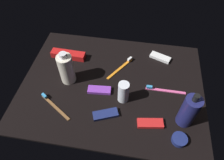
{
  "coord_description": "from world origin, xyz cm",
  "views": [
    {
      "loc": [
        9.52,
        -57.7,
        75.09
      ],
      "look_at": [
        0.0,
        0.0,
        3.0
      ],
      "focal_mm": 32.6,
      "sensor_mm": 36.0,
      "label": 1
    }
  ],
  "objects": [
    {
      "name": "cream_tin_left",
      "position": [
        29.7,
        -22.95,
        1.05
      ],
      "size": [
        5.91,
        5.91,
        2.09
      ],
      "primitive_type": "cylinder",
      "color": "navy",
      "rests_on": "ground_plane"
    },
    {
      "name": "snack_bar_navy",
      "position": [
        0.4,
        -16.71,
        0.75
      ],
      "size": [
        11.14,
        7.61,
        1.5
      ],
      "primitive_type": "cube",
      "rotation": [
        0.0,
        0.0,
        0.39
      ],
      "color": "navy",
      "rests_on": "ground_plane"
    },
    {
      "name": "bodywash_bottle",
      "position": [
        -20.65,
        -0.58,
        7.64
      ],
      "size": [
        6.79,
        6.79,
        16.94
      ],
      "color": "silver",
      "rests_on": "ground_plane"
    },
    {
      "name": "deodorant_stick",
      "position": [
        6.13,
        -7.51,
        5.21
      ],
      "size": [
        4.69,
        4.69,
        10.42
      ],
      "primitive_type": "cylinder",
      "color": "silver",
      "rests_on": "ground_plane"
    },
    {
      "name": "snack_bar_purple",
      "position": [
        -5.02,
        -4.9,
        0.75
      ],
      "size": [
        10.72,
        4.91,
        1.5
      ],
      "primitive_type": "cube",
      "rotation": [
        0.0,
        0.0,
        0.09
      ],
      "color": "purple",
      "rests_on": "ground_plane"
    },
    {
      "name": "toothbrush_pink",
      "position": [
        23.56,
        -0.48,
        0.61
      ],
      "size": [
        18.0,
        1.23,
        2.1
      ],
      "color": "#E55999",
      "rests_on": "ground_plane"
    },
    {
      "name": "snack_bar_white",
      "position": [
        21.94,
        20.81,
        0.75
      ],
      "size": [
        11.14,
        7.5,
        1.5
      ],
      "primitive_type": "cube",
      "rotation": [
        0.0,
        0.0,
        -0.37
      ],
      "color": "white",
      "rests_on": "ground_plane"
    },
    {
      "name": "snack_bar_red",
      "position": [
        18.51,
        -17.83,
        0.75
      ],
      "size": [
        10.89,
        5.57,
        1.5
      ],
      "primitive_type": "cube",
      "rotation": [
        0.0,
        0.0,
        0.16
      ],
      "color": "red",
      "rests_on": "ground_plane"
    },
    {
      "name": "ground_plane",
      "position": [
        0.0,
        0.0,
        -0.6
      ],
      "size": [
        84.0,
        64.0,
        1.2
      ],
      "primitive_type": "cube",
      "color": "black"
    },
    {
      "name": "toothbrush_orange",
      "position": [
        2.94,
        10.99,
        0.61
      ],
      "size": [
        10.93,
        15.68,
        2.1
      ],
      "color": "orange",
      "rests_on": "ground_plane"
    },
    {
      "name": "toothbrush_brown",
      "position": [
        -22.81,
        -15.88,
        0.61
      ],
      "size": [
        15.76,
        10.8,
        2.1
      ],
      "color": "brown",
      "rests_on": "ground_plane"
    },
    {
      "name": "toothpaste_box_red",
      "position": [
        -25.3,
        14.08,
        1.6
      ],
      "size": [
        17.74,
        5.02,
        3.2
      ],
      "primitive_type": "cube",
      "rotation": [
        0.0,
        0.0,
        -0.04
      ],
      "color": "red",
      "rests_on": "ground_plane"
    },
    {
      "name": "lotion_bottle",
      "position": [
        31.85,
        -14.08,
        7.84
      ],
      "size": [
        6.41,
        6.41,
        18.1
      ],
      "color": "navy",
      "rests_on": "ground_plane"
    }
  ]
}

